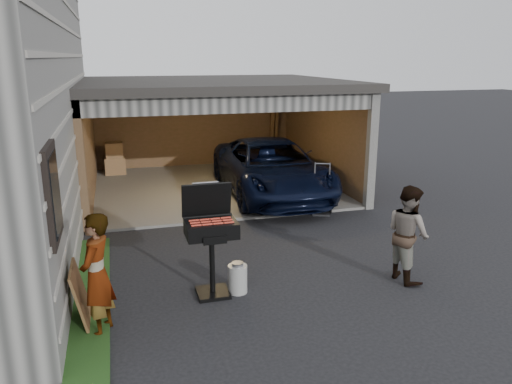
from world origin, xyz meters
The scene contains 10 objects.
ground centered at (0.00, 0.00, 0.00)m, with size 80.00×80.00×0.00m, color black.
groundcover_strip centered at (-2.25, -1.00, 0.03)m, with size 0.50×8.00×0.06m, color #193814.
garage centered at (0.76, 6.79, 1.87)m, with size 6.80×6.30×2.90m.
minivan centered at (2.02, 5.20, 0.69)m, with size 2.29×4.96×1.38m, color black.
woman centered at (-2.10, -0.46, 0.81)m, with size 0.59×0.39×1.63m, color #CAD7FE.
man centered at (2.60, -0.10, 0.78)m, with size 0.76×0.59×1.56m, color #442B1B.
bbq_grill centered at (-0.50, 0.24, 0.99)m, with size 0.75×0.66×1.66m.
propane_tank centered at (-0.12, 0.17, 0.22)m, with size 0.29×0.29×0.44m, color #B7B7B3.
plywood_panel centered at (-2.34, -0.16, 0.41)m, with size 0.04×0.75×0.84m, color #55321D.
hand_truck centered at (2.66, 3.47, 0.23)m, with size 0.53×0.49×1.19m.
Camera 1 is at (-1.76, -6.59, 3.48)m, focal length 35.00 mm.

